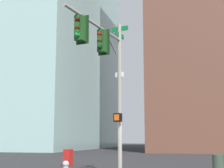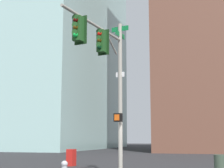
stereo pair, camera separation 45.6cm
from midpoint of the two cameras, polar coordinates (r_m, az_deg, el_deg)
The scene contains 4 objects.
signal_pole_assembly at distance 15.27m, azimuth -0.21°, elevation 3.27°, with size 1.31×5.51×7.38m.
litter_bin at distance 17.59m, azimuth 18.41°, elevation -12.74°, with size 0.56×0.56×0.95m, color #384738.
newspaper_box at distance 22.16m, azimuth -6.26°, elevation -12.17°, with size 0.44×0.56×1.05m, color red.
building_brick_midblock at distance 60.02m, azimuth -15.15°, elevation 5.41°, with size 20.35×17.79×32.89m, color brown.
Camera 2 is at (4.39, -15.67, 1.73)m, focal length 54.49 mm.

